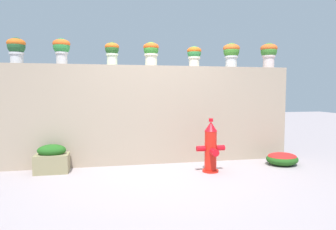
% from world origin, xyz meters
% --- Properties ---
extents(ground_plane, '(24.00, 24.00, 0.00)m').
position_xyz_m(ground_plane, '(0.00, 0.00, 0.00)').
color(ground_plane, '#A09396').
extents(stone_wall, '(4.88, 0.38, 1.67)m').
position_xyz_m(stone_wall, '(0.00, 1.08, 0.83)').
color(stone_wall, tan).
rests_on(stone_wall, ground).
extents(potted_plant_0, '(0.28, 0.28, 0.41)m').
position_xyz_m(potted_plant_0, '(-2.16, 1.09, 1.92)').
color(potted_plant_0, silver).
rests_on(potted_plant_0, stone_wall).
extents(potted_plant_1, '(0.28, 0.28, 0.42)m').
position_xyz_m(potted_plant_1, '(-1.49, 1.11, 1.94)').
color(potted_plant_1, beige).
rests_on(potted_plant_1, stone_wall).
extents(potted_plant_2, '(0.24, 0.24, 0.39)m').
position_xyz_m(potted_plant_2, '(-0.68, 1.11, 1.91)').
color(potted_plant_2, beige).
rests_on(potted_plant_2, stone_wall).
extents(potted_plant_3, '(0.27, 0.27, 0.42)m').
position_xyz_m(potted_plant_3, '(-0.02, 1.12, 1.92)').
color(potted_plant_3, beige).
rests_on(potted_plant_3, stone_wall).
extents(potted_plant_4, '(0.25, 0.25, 0.36)m').
position_xyz_m(potted_plant_4, '(0.75, 1.10, 1.89)').
color(potted_plant_4, beige).
rests_on(potted_plant_4, stone_wall).
extents(potted_plant_5, '(0.30, 0.30, 0.44)m').
position_xyz_m(potted_plant_5, '(1.45, 1.10, 1.94)').
color(potted_plant_5, silver).
rests_on(potted_plant_5, stone_wall).
extents(potted_plant_6, '(0.31, 0.31, 0.46)m').
position_xyz_m(potted_plant_6, '(2.17, 1.06, 1.95)').
color(potted_plant_6, beige).
rests_on(potted_plant_6, stone_wall).
extents(fire_hydrant, '(0.44, 0.36, 0.82)m').
position_xyz_m(fire_hydrant, '(0.76, 0.23, 0.37)').
color(fire_hydrant, red).
rests_on(fire_hydrant, ground).
extents(flower_bush_left, '(0.53, 0.48, 0.21)m').
position_xyz_m(flower_bush_left, '(2.09, 0.41, 0.11)').
color(flower_bush_left, '#215319').
rests_on(flower_bush_left, ground).
extents(planter_box, '(0.49, 0.33, 0.43)m').
position_xyz_m(planter_box, '(-1.61, 0.68, 0.20)').
color(planter_box, '#8E835B').
rests_on(planter_box, ground).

